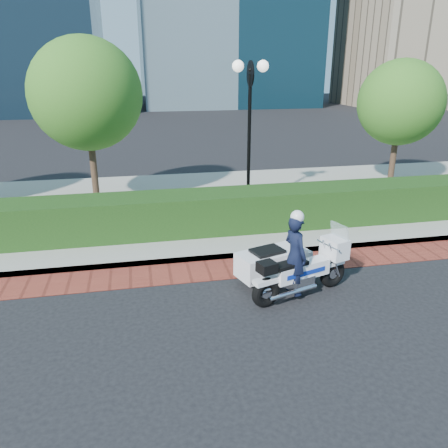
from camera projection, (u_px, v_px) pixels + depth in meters
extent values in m
plane|color=black|center=(264.00, 301.00, 8.31)|extent=(120.00, 120.00, 0.00)
cube|color=maroon|center=(245.00, 267.00, 9.69)|extent=(60.00, 1.00, 0.01)
cube|color=gray|center=(211.00, 204.00, 13.81)|extent=(60.00, 8.00, 0.15)
cube|color=black|center=(226.00, 210.00, 11.40)|extent=(18.00, 1.20, 1.00)
cylinder|color=black|center=(248.00, 203.00, 13.18)|extent=(0.30, 0.30, 0.30)
cylinder|color=black|center=(249.00, 142.00, 12.54)|extent=(0.10, 0.10, 3.70)
cylinder|color=black|center=(250.00, 74.00, 11.91)|extent=(0.04, 0.70, 0.70)
sphere|color=white|center=(238.00, 66.00, 11.78)|extent=(0.32, 0.32, 0.32)
sphere|color=white|center=(263.00, 66.00, 11.91)|extent=(0.32, 0.32, 0.32)
cylinder|color=#332319|center=(94.00, 170.00, 13.22)|extent=(0.20, 0.20, 2.17)
sphere|color=#2E6A1A|center=(86.00, 94.00, 12.46)|extent=(3.20, 3.20, 3.20)
cylinder|color=#332319|center=(393.00, 160.00, 15.12)|extent=(0.20, 0.20, 1.92)
sphere|color=#2E6A1A|center=(400.00, 103.00, 14.45)|extent=(2.80, 2.80, 2.80)
torus|color=black|center=(266.00, 292.00, 8.02)|extent=(0.62, 0.35, 0.59)
torus|color=black|center=(332.00, 273.00, 8.76)|extent=(0.62, 0.35, 0.59)
cube|color=silver|center=(301.00, 270.00, 8.30)|extent=(1.19, 0.63, 0.30)
cube|color=silver|center=(299.00, 281.00, 8.36)|extent=(0.58, 0.49, 0.25)
cube|color=silver|center=(335.00, 248.00, 8.57)|extent=(0.49, 0.58, 0.40)
cube|color=silver|center=(340.00, 232.00, 8.50)|extent=(0.24, 0.46, 0.36)
cube|color=black|center=(291.00, 265.00, 8.12)|extent=(0.72, 0.46, 0.09)
cube|color=black|center=(267.00, 267.00, 7.85)|extent=(0.39, 0.37, 0.20)
cube|color=silver|center=(270.00, 262.00, 8.88)|extent=(1.51, 1.02, 0.49)
cube|color=black|center=(267.00, 251.00, 8.75)|extent=(0.73, 0.62, 0.07)
torus|color=black|center=(255.00, 265.00, 9.27)|extent=(0.47, 0.27, 0.45)
imported|color=black|center=(295.00, 255.00, 8.10)|extent=(0.52, 0.65, 1.54)
sphere|color=white|center=(297.00, 217.00, 7.84)|extent=(0.25, 0.25, 0.25)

